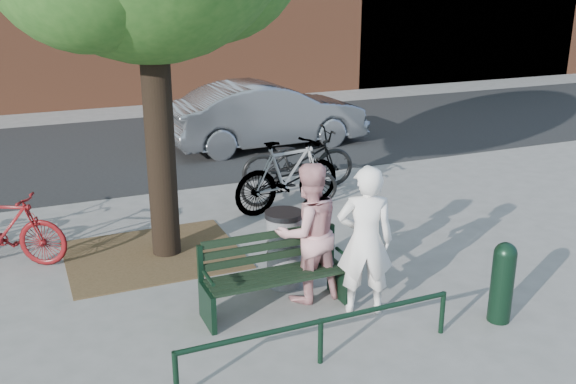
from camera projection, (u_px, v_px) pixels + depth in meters
name	position (u px, v px, depth m)	size (l,w,h in m)	color
ground	(276.00, 310.00, 7.65)	(90.00, 90.00, 0.00)	gray
dirt_pit	(153.00, 254.00, 9.19)	(2.40, 2.00, 0.02)	brown
road	(139.00, 148.00, 15.06)	(40.00, 7.00, 0.01)	black
park_bench	(273.00, 271.00, 7.57)	(1.74, 0.54, 0.97)	black
guard_railing	(321.00, 328.00, 6.48)	(3.06, 0.06, 0.51)	black
person_left	(365.00, 241.00, 7.38)	(0.66, 0.43, 1.80)	white
person_right	(308.00, 233.00, 7.70)	(0.84, 0.66, 1.73)	#D08F90
bollard	(503.00, 279.00, 7.27)	(0.26, 0.26, 0.97)	black
litter_bin	(284.00, 248.00, 8.15)	(0.49, 0.49, 1.00)	gray
bicycle_b	(4.00, 229.00, 8.73)	(0.49, 1.74, 1.05)	#620E10
bicycle_c	(298.00, 160.00, 11.95)	(0.76, 2.17, 1.14)	black
bicycle_d	(288.00, 175.00, 10.86)	(0.58, 2.05, 1.23)	gray
bicycle_e	(289.00, 180.00, 11.13)	(0.59, 1.70, 0.90)	black
parked_car	(267.00, 115.00, 14.97)	(1.63, 4.67, 1.54)	slate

